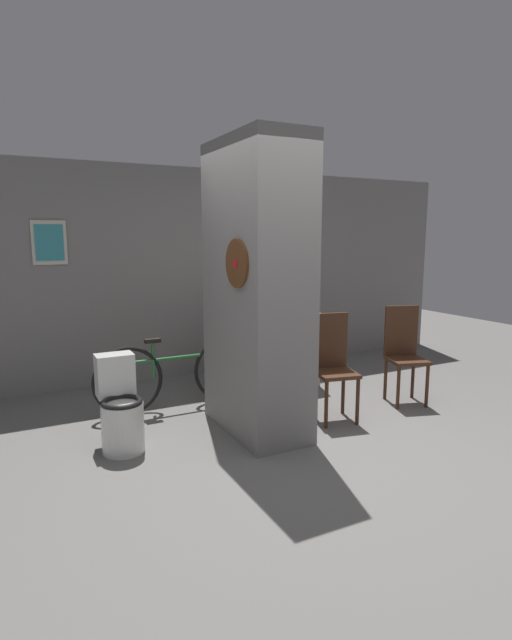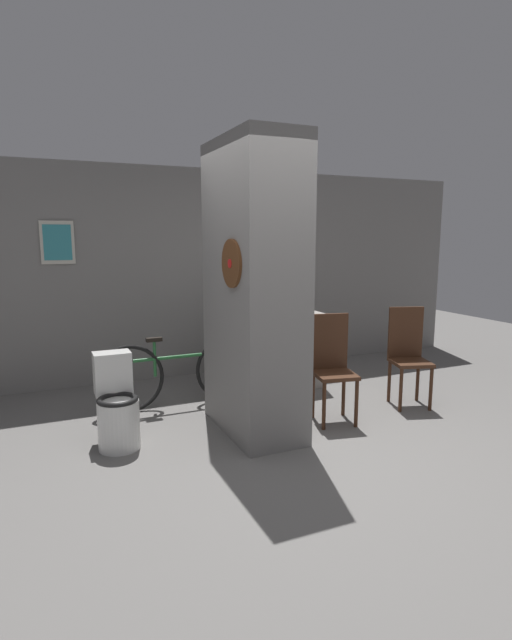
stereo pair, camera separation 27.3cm
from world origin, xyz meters
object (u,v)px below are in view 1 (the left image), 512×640
(bicycle, at_px, (179,373))
(chair_near_pillar, at_px, (333,363))
(toilet, at_px, (120,410))
(bottle_tall, at_px, (263,306))
(chair_by_doorway, at_px, (404,351))

(bicycle, bearing_deg, chair_near_pillar, -38.46)
(bicycle, bearing_deg, toilet, -134.84)
(chair_near_pillar, height_order, bicycle, chair_near_pillar)
(toilet, bearing_deg, bottle_tall, 27.23)
(chair_near_pillar, distance_m, bicycle, 1.59)
(toilet, distance_m, chair_by_doorway, 2.99)
(toilet, bearing_deg, chair_by_doorway, -2.66)
(chair_by_doorway, xyz_separation_m, bicycle, (-2.22, 0.91, -0.19))
(chair_near_pillar, relative_size, bottle_tall, 4.16)
(toilet, relative_size, bicycle, 0.45)
(toilet, distance_m, bottle_tall, 2.18)
(bottle_tall, bearing_deg, toilet, -152.77)
(chair_by_doorway, height_order, bicycle, chair_by_doorway)
(bottle_tall, bearing_deg, bicycle, -170.30)
(toilet, xyz_separation_m, chair_near_pillar, (2.00, -0.21, 0.22))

